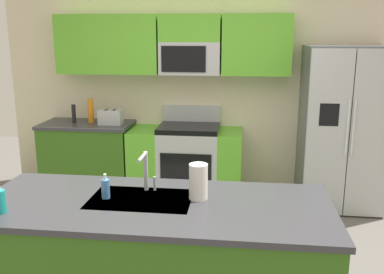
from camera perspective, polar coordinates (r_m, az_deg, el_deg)
kitchen_wall_unit at (r=5.31m, az=0.89°, el=8.22°), size 5.20×0.43×2.60m
back_counter at (r=5.55m, az=-13.67°, el=-2.69°), size 1.11×0.63×0.90m
range_oven at (r=5.25m, az=-0.81°, el=-3.31°), size 1.36×0.61×1.10m
refrigerator at (r=5.14m, az=19.42°, el=1.08°), size 0.90×0.76×1.85m
island_counter at (r=3.02m, az=-4.95°, el=-16.56°), size 2.32×0.95×0.90m
toaster at (r=5.27m, az=-10.84°, el=2.64°), size 0.28×0.16×0.18m
pepper_mill at (r=5.48m, az=-15.55°, el=3.04°), size 0.05×0.05×0.23m
bottle_orange at (r=5.43m, az=-13.41°, el=3.43°), size 0.07×0.07×0.29m
sink_faucet at (r=2.96m, az=-6.22°, el=-4.20°), size 0.09×0.21×0.28m
soap_dispenser at (r=2.92m, az=-11.50°, el=-6.77°), size 0.06×0.06×0.17m
paper_towel_roll at (r=2.83m, az=0.86°, el=-5.98°), size 0.12×0.12×0.24m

